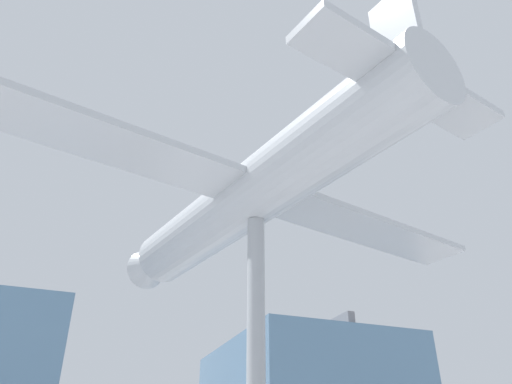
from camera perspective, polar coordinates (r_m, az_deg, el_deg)
support_pylon_central at (r=11.70m, az=-0.00°, el=-18.96°), size 0.43×0.43×7.02m
suspended_airplane at (r=13.41m, az=-0.70°, el=-0.43°), size 15.74×13.34×3.33m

